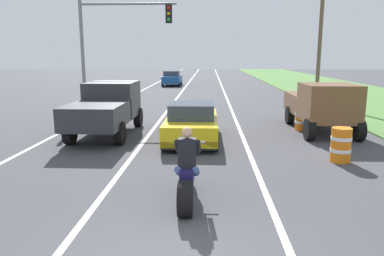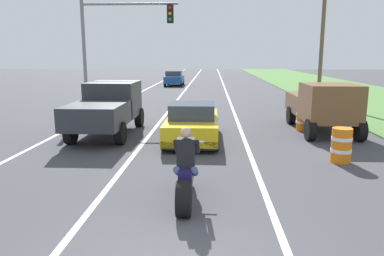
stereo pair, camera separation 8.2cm
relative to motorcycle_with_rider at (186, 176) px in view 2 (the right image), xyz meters
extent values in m
cube|color=white|center=(-5.48, 17.08, -0.59)|extent=(0.14, 120.00, 0.01)
cube|color=white|center=(1.72, 17.08, -0.59)|extent=(0.14, 120.00, 0.01)
cube|color=white|center=(-1.88, 17.08, -0.59)|extent=(0.14, 120.00, 0.01)
cylinder|color=black|center=(0.00, -0.60, -0.25)|extent=(0.28, 0.69, 0.69)
cylinder|color=black|center=(0.00, 0.95, -0.28)|extent=(0.12, 0.63, 0.63)
cube|color=#1E194C|center=(0.00, 0.23, 0.02)|extent=(0.28, 1.10, 0.36)
cylinder|color=#B2B2B7|center=(0.00, 0.87, 0.09)|extent=(0.08, 0.36, 0.73)
cylinder|color=#A5A5AA|center=(0.00, 0.85, 0.52)|extent=(0.70, 0.05, 0.05)
cube|color=black|center=(0.00, 0.00, 0.50)|extent=(0.36, 0.24, 0.60)
sphere|color=tan|center=(0.00, 0.00, 0.92)|extent=(0.22, 0.22, 0.22)
cylinder|color=#384C7A|center=(-0.18, 0.03, 0.10)|extent=(0.14, 0.47, 0.32)
cylinder|color=black|center=(-0.22, 0.30, 0.55)|extent=(0.10, 0.51, 0.40)
cylinder|color=#384C7A|center=(0.18, 0.03, 0.10)|extent=(0.14, 0.47, 0.32)
cylinder|color=black|center=(0.22, 0.30, 0.55)|extent=(0.10, 0.51, 0.40)
cube|color=yellow|center=(-0.18, 5.94, -0.07)|extent=(1.80, 4.30, 0.64)
cube|color=#333D4C|center=(-0.18, 5.74, 0.51)|extent=(1.56, 1.70, 0.52)
cube|color=black|center=(-0.18, 3.89, -0.31)|extent=(1.76, 0.20, 0.28)
cylinder|color=black|center=(-0.98, 7.54, -0.27)|extent=(0.24, 0.64, 0.64)
cylinder|color=black|center=(0.62, 7.54, -0.27)|extent=(0.24, 0.64, 0.64)
cylinder|color=black|center=(-0.98, 4.34, -0.27)|extent=(0.24, 0.64, 0.64)
cylinder|color=black|center=(0.62, 4.34, -0.27)|extent=(0.24, 0.64, 0.64)
cube|color=#2D3035|center=(-3.49, 7.59, 0.69)|extent=(1.90, 2.10, 1.40)
cube|color=#333D4C|center=(-3.49, 7.94, 1.07)|extent=(1.67, 0.29, 0.57)
cube|color=#2D3035|center=(-3.49, 5.34, 0.39)|extent=(1.90, 2.70, 0.80)
cylinder|color=black|center=(-4.36, 8.39, -0.19)|extent=(0.28, 0.80, 0.80)
cylinder|color=black|center=(-2.62, 8.39, -0.19)|extent=(0.28, 0.80, 0.80)
cylinder|color=black|center=(-4.36, 5.04, -0.19)|extent=(0.28, 0.80, 0.80)
cylinder|color=black|center=(-2.62, 5.04, -0.19)|extent=(0.28, 0.80, 0.80)
cube|color=brown|center=(4.94, 6.80, 0.69)|extent=(1.90, 2.10, 1.40)
cube|color=#333D4C|center=(4.94, 6.45, 1.07)|extent=(1.67, 0.29, 0.57)
cube|color=brown|center=(4.94, 9.05, 0.39)|extent=(1.90, 2.70, 0.80)
cylinder|color=black|center=(5.81, 6.00, -0.19)|extent=(0.28, 0.80, 0.80)
cylinder|color=black|center=(4.07, 6.00, -0.19)|extent=(0.28, 0.80, 0.80)
cylinder|color=black|center=(5.81, 9.35, -0.19)|extent=(0.28, 0.80, 0.80)
cylinder|color=black|center=(4.07, 9.35, -0.19)|extent=(0.28, 0.80, 0.80)
cylinder|color=gray|center=(-6.20, 12.20, 2.41)|extent=(0.18, 0.18, 6.00)
cylinder|color=gray|center=(-3.72, 12.20, 5.01)|extent=(4.96, 0.12, 0.12)
cube|color=black|center=(-1.64, 12.20, 4.51)|extent=(0.32, 0.24, 0.90)
sphere|color=red|center=(-1.64, 12.06, 4.79)|extent=(0.16, 0.16, 0.16)
sphere|color=orange|center=(-1.64, 12.06, 4.51)|extent=(0.16, 0.16, 0.16)
sphere|color=green|center=(-1.64, 12.06, 4.23)|extent=(0.16, 0.16, 0.16)
cylinder|color=brown|center=(7.27, 16.58, 3.01)|extent=(0.24, 0.24, 7.20)
cylinder|color=orange|center=(4.23, 3.27, -0.09)|extent=(0.56, 0.56, 1.00)
cylinder|color=white|center=(4.23, 3.27, 0.11)|extent=(0.58, 0.58, 0.10)
cylinder|color=white|center=(4.23, 3.27, -0.24)|extent=(0.58, 0.58, 0.10)
cylinder|color=orange|center=(4.27, 7.91, -0.09)|extent=(0.56, 0.56, 1.00)
cylinder|color=white|center=(4.27, 7.91, 0.11)|extent=(0.58, 0.58, 0.10)
cylinder|color=white|center=(4.27, 7.91, -0.24)|extent=(0.58, 0.58, 0.10)
cube|color=#194C8C|center=(-3.36, 30.71, 0.06)|extent=(1.76, 4.00, 0.70)
cube|color=#333D4C|center=(-3.36, 30.51, 0.66)|extent=(1.56, 2.00, 0.50)
cylinder|color=black|center=(-4.16, 32.11, -0.29)|extent=(0.20, 0.60, 0.60)
cylinder|color=black|center=(-2.56, 32.11, -0.29)|extent=(0.20, 0.60, 0.60)
cylinder|color=black|center=(-4.16, 29.31, -0.29)|extent=(0.20, 0.60, 0.60)
cylinder|color=black|center=(-2.56, 29.31, -0.29)|extent=(0.20, 0.60, 0.60)
camera|label=1|loc=(0.43, -7.20, 2.43)|focal=34.52mm
camera|label=2|loc=(0.51, -7.20, 2.43)|focal=34.52mm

